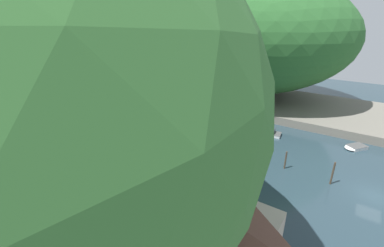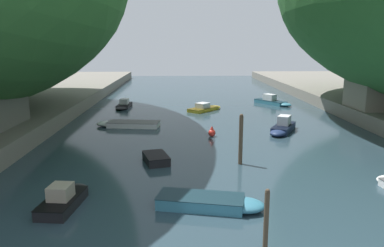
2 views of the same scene
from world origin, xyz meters
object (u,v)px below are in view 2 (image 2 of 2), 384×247
at_px(boat_cabin_cruiser, 126,124).
at_px(boat_far_upstream, 273,102).
at_px(boat_white_cruiser, 65,198).
at_px(boat_yellow_tender, 282,128).
at_px(boat_small_dinghy, 155,157).
at_px(channel_buoy_near, 212,132).
at_px(boat_mid_channel, 214,203).
at_px(boat_far_right_bank, 124,105).
at_px(boat_open_rowboat, 206,108).

distance_m(boat_cabin_cruiser, boat_far_upstream, 22.96).
height_order(boat_white_cruiser, boat_yellow_tender, boat_yellow_tender).
distance_m(boat_small_dinghy, channel_buoy_near, 8.53).
bearing_deg(boat_small_dinghy, boat_yellow_tender, 20.12).
distance_m(boat_cabin_cruiser, boat_white_cruiser, 18.96).
distance_m(boat_mid_channel, channel_buoy_near, 15.21).
xyz_separation_m(boat_white_cruiser, boat_mid_channel, (7.73, -0.70, -0.09)).
bearing_deg(boat_mid_channel, channel_buoy_near, -172.22).
relative_size(boat_white_cruiser, boat_yellow_tender, 0.82).
bearing_deg(channel_buoy_near, boat_yellow_tender, 12.22).
height_order(boat_far_right_bank, channel_buoy_near, boat_far_right_bank).
bearing_deg(boat_small_dinghy, boat_far_upstream, 43.02).
xyz_separation_m(boat_far_right_bank, boat_cabin_cruiser, (1.88, -11.55, -0.07)).
xyz_separation_m(boat_small_dinghy, boat_yellow_tender, (11.65, 8.57, 0.16)).
xyz_separation_m(boat_far_right_bank, channel_buoy_near, (10.29, -16.04, 0.06)).
xyz_separation_m(boat_far_right_bank, boat_yellow_tender, (17.18, -14.55, 0.12)).
distance_m(boat_cabin_cruiser, boat_yellow_tender, 15.59).
bearing_deg(boat_yellow_tender, boat_far_right_bank, -12.17).
height_order(boat_open_rowboat, boat_white_cruiser, boat_white_cruiser).
bearing_deg(boat_cabin_cruiser, boat_open_rowboat, -36.16).
height_order(boat_mid_channel, channel_buoy_near, channel_buoy_near).
bearing_deg(boat_mid_channel, boat_far_upstream, 173.48).
bearing_deg(boat_white_cruiser, boat_open_rowboat, 78.13).
bearing_deg(channel_buoy_near, boat_white_cruiser, -121.83).
relative_size(boat_cabin_cruiser, channel_buoy_near, 6.61).
xyz_separation_m(boat_cabin_cruiser, boat_white_cruiser, (-0.56, -18.95, 0.13)).
bearing_deg(boat_white_cruiser, boat_far_upstream, 66.01).
bearing_deg(boat_open_rowboat, boat_white_cruiser, -66.36).
xyz_separation_m(boat_open_rowboat, boat_white_cruiser, (-9.37, -28.16, 0.09)).
bearing_deg(boat_yellow_tender, boat_cabin_cruiser, 17.01).
bearing_deg(boat_far_upstream, boat_mid_channel, 36.09).
relative_size(boat_small_dinghy, channel_buoy_near, 3.51).
height_order(boat_far_upstream, boat_mid_channel, boat_far_upstream).
bearing_deg(boat_mid_channel, boat_white_cruiser, -82.70).
bearing_deg(boat_cabin_cruiser, boat_yellow_tender, -93.54).
bearing_deg(boat_yellow_tender, boat_mid_channel, 92.06).
bearing_deg(boat_small_dinghy, boat_white_cruiser, -135.99).
bearing_deg(channel_buoy_near, boat_far_upstream, 60.55).
xyz_separation_m(boat_small_dinghy, boat_far_upstream, (14.92, 25.08, 0.12)).
height_order(boat_open_rowboat, boat_small_dinghy, boat_open_rowboat).
bearing_deg(boat_far_right_bank, boat_white_cruiser, 94.80).
xyz_separation_m(boat_cabin_cruiser, channel_buoy_near, (8.41, -4.49, 0.12)).
height_order(boat_far_right_bank, boat_cabin_cruiser, boat_far_right_bank).
relative_size(boat_mid_channel, channel_buoy_near, 5.70).
bearing_deg(boat_far_upstream, boat_yellow_tender, 43.86).
bearing_deg(channel_buoy_near, boat_mid_channel, -94.68).
xyz_separation_m(boat_cabin_cruiser, boat_mid_channel, (7.17, -19.65, 0.04)).
height_order(boat_far_right_bank, boat_small_dinghy, boat_far_right_bank).
relative_size(boat_far_right_bank, boat_mid_channel, 0.87).
distance_m(boat_white_cruiser, boat_mid_channel, 7.76).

